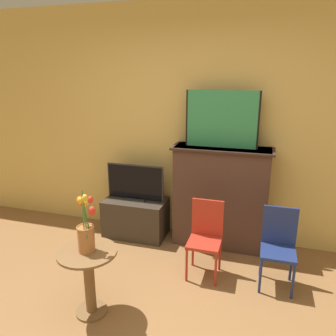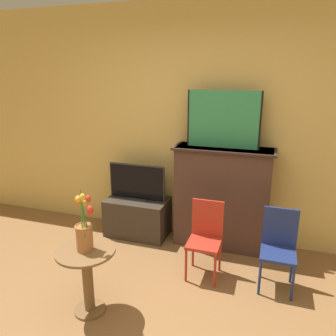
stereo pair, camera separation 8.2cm
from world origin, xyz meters
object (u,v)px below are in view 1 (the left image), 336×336
(painting, at_px, (222,119))
(vase_tulips, at_px, (86,232))
(tv_monitor, at_px, (135,183))
(chair_red, at_px, (206,234))
(chair_blue, at_px, (279,243))

(painting, height_order, vase_tulips, painting)
(tv_monitor, distance_m, chair_red, 1.14)
(chair_red, bearing_deg, vase_tulips, -133.31)
(painting, distance_m, tv_monitor, 1.27)
(painting, bearing_deg, chair_blue, -42.53)
(chair_red, distance_m, chair_blue, 0.68)
(painting, distance_m, vase_tulips, 1.83)
(painting, height_order, chair_blue, painting)
(vase_tulips, bearing_deg, painting, 60.63)
(painting, bearing_deg, vase_tulips, -119.37)
(chair_blue, bearing_deg, vase_tulips, -149.63)
(chair_red, bearing_deg, chair_blue, 1.61)
(tv_monitor, distance_m, chair_blue, 1.74)
(vase_tulips, bearing_deg, chair_blue, 30.37)
(painting, xyz_separation_m, vase_tulips, (-0.83, -1.47, -0.72))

